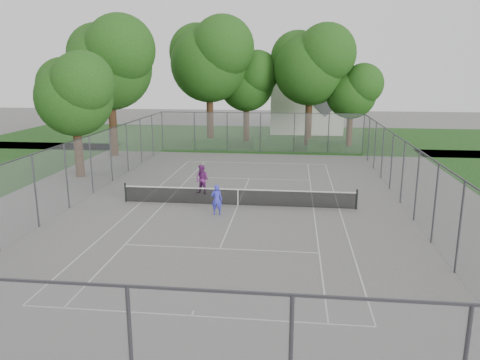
# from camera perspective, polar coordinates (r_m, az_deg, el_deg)

# --- Properties ---
(ground) EXTENTS (120.00, 120.00, 0.00)m
(ground) POSITION_cam_1_polar(r_m,az_deg,el_deg) (25.78, -0.25, -3.11)
(ground) COLOR #63605E
(ground) RESTS_ON ground
(grass_far) EXTENTS (60.00, 20.00, 0.00)m
(grass_far) POSITION_cam_1_polar(r_m,az_deg,el_deg) (51.15, 3.22, 5.19)
(grass_far) COLOR #184012
(grass_far) RESTS_ON ground
(court_markings) EXTENTS (11.03, 23.83, 0.01)m
(court_markings) POSITION_cam_1_polar(r_m,az_deg,el_deg) (25.78, -0.25, -3.10)
(court_markings) COLOR beige
(court_markings) RESTS_ON ground
(tennis_net) EXTENTS (12.87, 0.10, 1.10)m
(tennis_net) POSITION_cam_1_polar(r_m,az_deg,el_deg) (25.64, -0.26, -2.02)
(tennis_net) COLOR black
(tennis_net) RESTS_ON ground
(perimeter_fence) EXTENTS (18.08, 34.08, 3.52)m
(perimeter_fence) POSITION_cam_1_polar(r_m,az_deg,el_deg) (25.33, -0.26, 0.82)
(perimeter_fence) COLOR #38383D
(perimeter_fence) RESTS_ON ground
(tree_far_left) EXTENTS (8.50, 7.76, 12.22)m
(tree_far_left) POSITION_cam_1_polar(r_m,az_deg,el_deg) (46.28, -3.67, 14.75)
(tree_far_left) COLOR #341F13
(tree_far_left) RESTS_ON ground
(tree_far_midleft) EXTENTS (6.35, 5.80, 9.13)m
(tree_far_midleft) POSITION_cam_1_polar(r_m,az_deg,el_deg) (48.12, 0.88, 12.19)
(tree_far_midleft) COLOR #341F13
(tree_far_midleft) RESTS_ON ground
(tree_far_midright) EXTENTS (7.97, 7.28, 11.46)m
(tree_far_midright) POSITION_cam_1_polar(r_m,az_deg,el_deg) (46.05, 8.70, 13.97)
(tree_far_midright) COLOR #341F13
(tree_far_midright) RESTS_ON ground
(tree_far_right) EXTENTS (5.46, 4.98, 7.84)m
(tree_far_right) POSITION_cam_1_polar(r_m,az_deg,el_deg) (46.17, 13.53, 10.67)
(tree_far_right) COLOR #341F13
(tree_far_right) RESTS_ON ground
(tree_side_back) EXTENTS (8.10, 7.40, 11.64)m
(tree_side_back) POSITION_cam_1_polar(r_m,az_deg,el_deg) (41.31, -15.60, 13.90)
(tree_side_back) COLOR #341F13
(tree_side_back) RESTS_ON ground
(tree_side_front) EXTENTS (5.92, 5.41, 8.51)m
(tree_side_front) POSITION_cam_1_polar(r_m,az_deg,el_deg) (33.72, -19.53, 10.15)
(tree_side_front) COLOR #341F13
(tree_side_front) RESTS_ON ground
(hedge_left) EXTENTS (3.47, 1.04, 0.87)m
(hedge_left) POSITION_cam_1_polar(r_m,az_deg,el_deg) (44.36, -3.59, 4.47)
(hedge_left) COLOR #1D4A18
(hedge_left) RESTS_ON ground
(hedge_mid) EXTENTS (3.85, 1.10, 1.21)m
(hedge_mid) POSITION_cam_1_polar(r_m,az_deg,el_deg) (43.89, 4.23, 4.59)
(hedge_mid) COLOR #1D4A18
(hedge_mid) RESTS_ON ground
(hedge_right) EXTENTS (3.36, 1.23, 1.01)m
(hedge_right) POSITION_cam_1_polar(r_m,az_deg,el_deg) (43.26, 10.45, 4.14)
(hedge_right) COLOR #1D4A18
(hedge_right) RESTS_ON ground
(house) EXTENTS (8.12, 6.29, 10.11)m
(house) POSITION_cam_1_polar(r_m,az_deg,el_deg) (55.89, 8.16, 9.98)
(house) COLOR silver
(house) RESTS_ON ground
(girl_player) EXTENTS (0.59, 0.40, 1.58)m
(girl_player) POSITION_cam_1_polar(r_m,az_deg,el_deg) (24.04, -2.85, -2.40)
(girl_player) COLOR #393AD7
(girl_player) RESTS_ON ground
(woman_player) EXTENTS (1.06, 0.96, 1.77)m
(woman_player) POSITION_cam_1_polar(r_m,az_deg,el_deg) (27.99, -4.64, 0.06)
(woman_player) COLOR #762777
(woman_player) RESTS_ON ground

